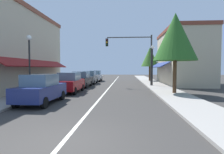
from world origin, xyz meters
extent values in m
plane|color=#33302D|center=(0.00, 18.00, 0.00)|extent=(80.00, 80.00, 0.00)
cube|color=gray|center=(-5.50, 18.00, 0.06)|extent=(2.60, 56.00, 0.12)
cube|color=gray|center=(5.50, 18.00, 0.06)|extent=(2.60, 56.00, 0.12)
cube|color=silver|center=(0.00, 18.00, 0.00)|extent=(0.14, 52.00, 0.01)
cube|color=#BCAD8E|center=(-9.54, 12.00, 3.68)|extent=(5.49, 14.00, 7.35)
cube|color=brown|center=(-9.54, 12.00, 7.55)|extent=(5.69, 14.20, 0.40)
cube|color=slate|center=(-6.86, 12.00, 1.40)|extent=(0.08, 10.64, 1.80)
cube|color=maroon|center=(-6.25, 12.00, 2.60)|extent=(1.27, 11.76, 0.73)
cube|color=slate|center=(-6.86, 8.92, 5.30)|extent=(0.08, 1.10, 1.30)
cube|color=slate|center=(-6.86, 15.08, 5.30)|extent=(0.08, 1.10, 1.30)
cube|color=#BCAD8E|center=(9.21, 20.00, 3.31)|extent=(4.82, 10.00, 6.62)
cube|color=brown|center=(9.21, 20.00, 6.82)|extent=(5.02, 10.20, 0.40)
cube|color=slate|center=(6.86, 20.00, 1.40)|extent=(0.08, 7.60, 1.80)
cube|color=navy|center=(6.25, 20.00, 2.60)|extent=(1.27, 8.40, 0.73)
cube|color=slate|center=(6.86, 17.80, 4.77)|extent=(0.08, 1.10, 1.30)
cube|color=slate|center=(6.86, 22.20, 4.77)|extent=(0.08, 1.10, 1.30)
cube|color=navy|center=(-3.27, 5.82, 0.71)|extent=(1.75, 4.11, 0.80)
cube|color=slate|center=(-3.27, 5.72, 1.44)|extent=(1.54, 2.01, 0.66)
cylinder|color=black|center=(-4.04, 7.18, 0.31)|extent=(0.21, 0.62, 0.62)
cylinder|color=black|center=(-2.46, 7.16, 0.31)|extent=(0.21, 0.62, 0.62)
cylinder|color=black|center=(-4.07, 4.47, 0.31)|extent=(0.21, 0.62, 0.62)
cylinder|color=black|center=(-2.49, 4.46, 0.31)|extent=(0.21, 0.62, 0.62)
cube|color=maroon|center=(-3.05, 10.87, 0.71)|extent=(1.75, 4.11, 0.80)
cube|color=slate|center=(-3.05, 10.77, 1.44)|extent=(1.54, 2.01, 0.66)
cylinder|color=black|center=(-3.86, 12.22, 0.31)|extent=(0.20, 0.62, 0.62)
cylinder|color=black|center=(-2.27, 12.23, 0.31)|extent=(0.20, 0.62, 0.62)
cylinder|color=black|center=(-3.84, 9.51, 0.31)|extent=(0.20, 0.62, 0.62)
cylinder|color=black|center=(-2.25, 9.52, 0.31)|extent=(0.20, 0.62, 0.62)
cube|color=black|center=(-3.12, 15.50, 0.71)|extent=(1.75, 4.11, 0.80)
cube|color=slate|center=(-3.12, 15.40, 1.44)|extent=(1.54, 2.01, 0.66)
cylinder|color=black|center=(-3.90, 16.86, 0.31)|extent=(0.20, 0.62, 0.62)
cylinder|color=black|center=(-2.32, 16.84, 0.31)|extent=(0.20, 0.62, 0.62)
cylinder|color=black|center=(-3.92, 14.15, 0.31)|extent=(0.20, 0.62, 0.62)
cylinder|color=black|center=(-2.34, 14.14, 0.31)|extent=(0.20, 0.62, 0.62)
cube|color=#4C5156|center=(-3.11, 20.07, 0.71)|extent=(1.74, 4.11, 0.80)
cube|color=slate|center=(-3.11, 19.97, 1.44)|extent=(1.53, 2.01, 0.66)
cylinder|color=black|center=(-3.91, 21.41, 0.31)|extent=(0.20, 0.62, 0.62)
cylinder|color=black|center=(-2.33, 21.42, 0.31)|extent=(0.20, 0.62, 0.62)
cylinder|color=black|center=(-3.90, 18.71, 0.31)|extent=(0.20, 0.62, 0.62)
cylinder|color=black|center=(-2.31, 18.72, 0.31)|extent=(0.20, 0.62, 0.62)
cube|color=#B7BABF|center=(-3.09, 25.38, 0.71)|extent=(1.84, 4.15, 0.80)
cube|color=slate|center=(-3.09, 25.28, 1.44)|extent=(1.58, 2.04, 0.66)
cylinder|color=black|center=(-3.92, 26.71, 0.31)|extent=(0.22, 0.63, 0.62)
cylinder|color=black|center=(-2.34, 26.76, 0.31)|extent=(0.22, 0.63, 0.62)
cylinder|color=black|center=(-3.84, 24.01, 0.31)|extent=(0.22, 0.63, 0.62)
cylinder|color=black|center=(-2.26, 24.06, 0.31)|extent=(0.22, 0.63, 0.62)
cylinder|color=#333333|center=(4.80, 17.19, 3.01)|extent=(0.18, 0.18, 6.03)
cylinder|color=#333333|center=(2.19, 17.19, 5.78)|extent=(5.21, 0.12, 0.12)
cube|color=black|center=(-0.41, 17.01, 5.18)|extent=(0.30, 0.24, 0.90)
sphere|color=#420F0F|center=(-0.41, 16.88, 5.46)|extent=(0.20, 0.20, 0.20)
sphere|color=yellow|center=(-0.41, 16.88, 5.18)|extent=(0.20, 0.20, 0.20)
sphere|color=#0C3316|center=(-0.41, 16.88, 4.90)|extent=(0.20, 0.20, 0.20)
cylinder|color=black|center=(-5.12, 7.97, 2.07)|extent=(0.12, 0.12, 4.13)
sphere|color=white|center=(-5.12, 7.97, 4.31)|extent=(0.36, 0.36, 0.36)
cylinder|color=black|center=(4.90, 16.99, 2.19)|extent=(0.12, 0.12, 4.39)
sphere|color=white|center=(4.90, 16.99, 4.57)|extent=(0.36, 0.36, 0.36)
cylinder|color=#4C331E|center=(5.79, 10.51, 1.64)|extent=(0.30, 0.30, 3.28)
cone|color=#285B21|center=(5.79, 10.51, 4.68)|extent=(3.50, 3.50, 3.85)
cylinder|color=#4C331E|center=(5.73, 25.74, 1.43)|extent=(0.30, 0.30, 2.86)
cone|color=#386626|center=(5.73, 25.74, 3.99)|extent=(2.84, 2.84, 3.12)
camera|label=1|loc=(1.79, -5.00, 2.13)|focal=29.87mm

